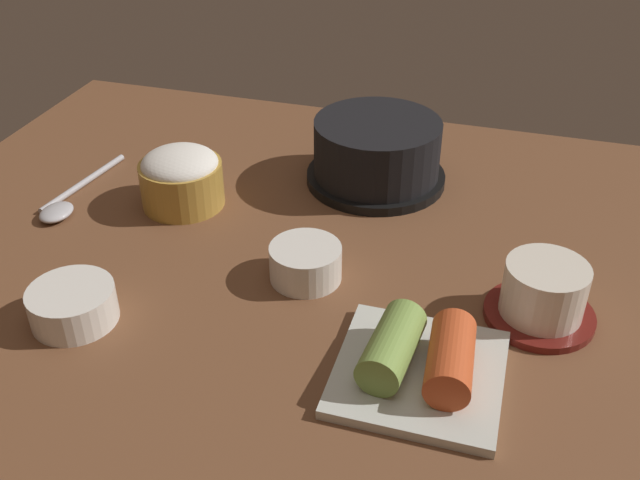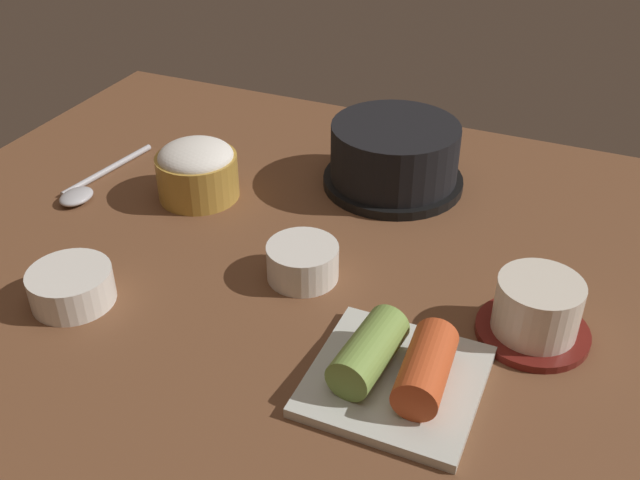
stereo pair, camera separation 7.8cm
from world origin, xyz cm
name	(u,v)px [view 1 (the left image)]	position (x,y,z in cm)	size (l,w,h in cm)	color
dining_table	(308,257)	(0.00, 0.00, 1.00)	(100.00, 76.00, 2.00)	brown
stone_pot	(377,152)	(3.67, 17.49, 6.24)	(17.77, 17.77, 8.31)	black
rice_bowl	(181,177)	(-17.57, 5.28, 5.70)	(9.98, 9.98, 7.23)	#B78C38
tea_cup_with_saucer	(543,294)	(25.17, -4.74, 4.96)	(10.73, 10.73, 6.18)	maroon
banchan_cup_center	(306,262)	(1.31, -4.97, 4.05)	(7.57, 7.57, 3.84)	white
kimchi_plate	(420,361)	(15.35, -16.21, 3.91)	(14.63, 14.63, 4.98)	silver
side_bowl_near	(73,304)	(-18.17, -17.88, 3.92)	(8.38, 8.38, 3.59)	white
spoon	(66,202)	(-31.04, 0.48, 2.62)	(4.44, 17.81, 1.35)	#B7B7BC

